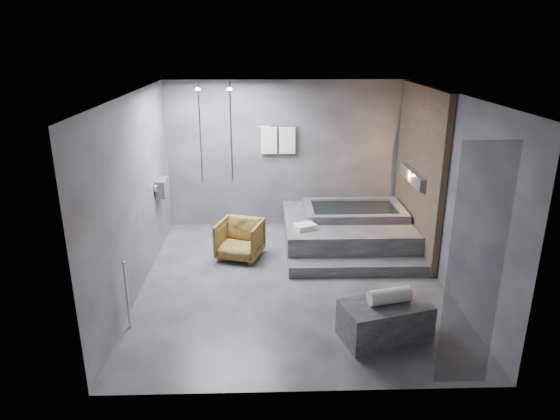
{
  "coord_description": "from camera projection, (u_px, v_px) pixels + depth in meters",
  "views": [
    {
      "loc": [
        -0.4,
        -6.82,
        3.52
      ],
      "look_at": [
        -0.18,
        0.3,
        1.05
      ],
      "focal_mm": 32.0,
      "sensor_mm": 36.0,
      "label": 1
    }
  ],
  "objects": [
    {
      "name": "concrete_bench",
      "position": [
        385.0,
        321.0,
        6.1
      ],
      "size": [
        1.17,
        0.85,
        0.47
      ],
      "primitive_type": "cube",
      "rotation": [
        0.0,
        0.0,
        0.28
      ],
      "color": "#2E2D30",
      "rests_on": "ground"
    },
    {
      "name": "driftwood_chair",
      "position": [
        240.0,
        239.0,
        8.34
      ],
      "size": [
        0.87,
        0.88,
        0.65
      ],
      "primitive_type": "imported",
      "rotation": [
        0.0,
        0.0,
        -0.29
      ],
      "color": "#463011",
      "rests_on": "ground"
    },
    {
      "name": "tub_deck",
      "position": [
        347.0,
        231.0,
        8.92
      ],
      "size": [
        2.2,
        2.0,
        0.5
      ],
      "primitive_type": "cube",
      "color": "#343437",
      "rests_on": "ground"
    },
    {
      "name": "room",
      "position": [
        319.0,
        167.0,
        7.28
      ],
      "size": [
        5.0,
        5.04,
        2.82
      ],
      "color": "#2F2F32",
      "rests_on": "ground"
    },
    {
      "name": "tub_step",
      "position": [
        358.0,
        267.0,
        7.86
      ],
      "size": [
        2.2,
        0.36,
        0.18
      ],
      "primitive_type": "cube",
      "color": "#343437",
      "rests_on": "ground"
    },
    {
      "name": "rolled_towel",
      "position": [
        389.0,
        296.0,
        6.01
      ],
      "size": [
        0.55,
        0.3,
        0.19
      ],
      "primitive_type": "cylinder",
      "rotation": [
        0.0,
        1.57,
        0.23
      ],
      "color": "white",
      "rests_on": "concrete_bench"
    },
    {
      "name": "deck_towel",
      "position": [
        305.0,
        227.0,
        8.29
      ],
      "size": [
        0.41,
        0.36,
        0.09
      ],
      "primitive_type": "cube",
      "rotation": [
        0.0,
        0.0,
        0.42
      ],
      "color": "white",
      "rests_on": "tub_deck"
    }
  ]
}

